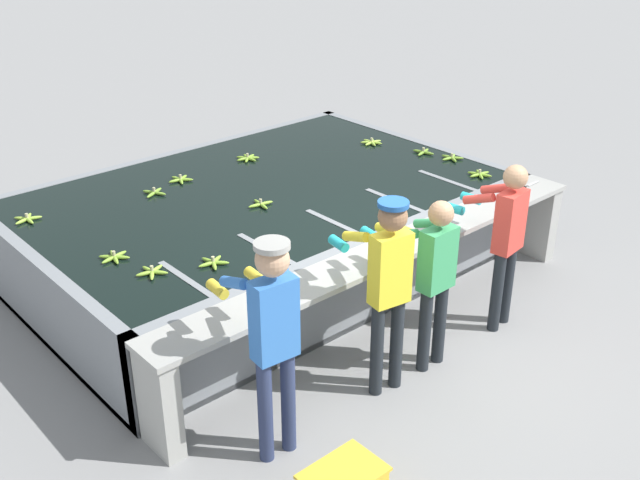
{
  "coord_description": "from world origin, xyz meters",
  "views": [
    {
      "loc": [
        -4.49,
        -3.87,
        3.91
      ],
      "look_at": [
        0.0,
        1.18,
        0.62
      ],
      "focal_mm": 42.0,
      "sensor_mm": 36.0,
      "label": 1
    }
  ],
  "objects_px": {
    "worker_0": "(272,329)",
    "banana_bunch_floating_2": "(181,179)",
    "banana_bunch_floating_9": "(371,142)",
    "banana_bunch_floating_11": "(154,193)",
    "banana_bunch_floating_4": "(27,219)",
    "banana_bunch_floating_7": "(152,272)",
    "worker_2": "(433,270)",
    "banana_bunch_floating_0": "(261,204)",
    "banana_bunch_floating_1": "(114,257)",
    "banana_bunch_ledge_0": "(392,239)",
    "worker_3": "(505,232)",
    "worker_1": "(387,278)",
    "banana_bunch_floating_6": "(423,152)",
    "banana_bunch_floating_10": "(247,158)",
    "banana_bunch_floating_3": "(213,262)",
    "knife_0": "(527,186)",
    "banana_bunch_floating_5": "(452,158)",
    "banana_bunch_floating_8": "(480,174)"
  },
  "relations": [
    {
      "from": "worker_1",
      "to": "banana_bunch_floating_1",
      "type": "distance_m",
      "value": 2.43
    },
    {
      "from": "banana_bunch_floating_0",
      "to": "banana_bunch_floating_9",
      "type": "xyz_separation_m",
      "value": [
        2.25,
        0.65,
        -0.0
      ]
    },
    {
      "from": "banana_bunch_floating_8",
      "to": "banana_bunch_floating_11",
      "type": "distance_m",
      "value": 3.58
    },
    {
      "from": "worker_2",
      "to": "banana_bunch_floating_6",
      "type": "relative_size",
      "value": 5.64
    },
    {
      "from": "banana_bunch_floating_2",
      "to": "banana_bunch_floating_6",
      "type": "distance_m",
      "value": 2.94
    },
    {
      "from": "banana_bunch_floating_2",
      "to": "banana_bunch_ledge_0",
      "type": "relative_size",
      "value": 0.98
    },
    {
      "from": "banana_bunch_floating_1",
      "to": "worker_2",
      "type": "bearing_deg",
      "value": -47.78
    },
    {
      "from": "banana_bunch_floating_1",
      "to": "banana_bunch_floating_6",
      "type": "relative_size",
      "value": 1.0
    },
    {
      "from": "banana_bunch_floating_10",
      "to": "banana_bunch_floating_9",
      "type": "bearing_deg",
      "value": -20.35
    },
    {
      "from": "worker_2",
      "to": "banana_bunch_floating_7",
      "type": "bearing_deg",
      "value": 137.83
    },
    {
      "from": "worker_0",
      "to": "worker_1",
      "type": "relative_size",
      "value": 1.02
    },
    {
      "from": "banana_bunch_floating_11",
      "to": "banana_bunch_ledge_0",
      "type": "xyz_separation_m",
      "value": [
        1.05,
        -2.46,
        0.0
      ]
    },
    {
      "from": "worker_1",
      "to": "banana_bunch_floating_4",
      "type": "xyz_separation_m",
      "value": [
        -1.57,
        3.34,
        -0.15
      ]
    },
    {
      "from": "banana_bunch_floating_3",
      "to": "banana_bunch_ledge_0",
      "type": "relative_size",
      "value": 0.98
    },
    {
      "from": "worker_1",
      "to": "worker_2",
      "type": "distance_m",
      "value": 0.56
    },
    {
      "from": "worker_2",
      "to": "banana_bunch_floating_8",
      "type": "xyz_separation_m",
      "value": [
        2.17,
        1.18,
        -0.03
      ]
    },
    {
      "from": "banana_bunch_floating_0",
      "to": "banana_bunch_floating_8",
      "type": "xyz_separation_m",
      "value": [
        2.36,
        -0.96,
        -0.0
      ]
    },
    {
      "from": "banana_bunch_floating_4",
      "to": "banana_bunch_ledge_0",
      "type": "xyz_separation_m",
      "value": [
        2.33,
        -2.69,
        0.0
      ]
    },
    {
      "from": "worker_1",
      "to": "banana_bunch_floating_10",
      "type": "relative_size",
      "value": 6.17
    },
    {
      "from": "banana_bunch_floating_11",
      "to": "banana_bunch_floating_4",
      "type": "bearing_deg",
      "value": 169.7
    },
    {
      "from": "worker_1",
      "to": "banana_bunch_floating_5",
      "type": "xyz_separation_m",
      "value": [
        2.91,
        1.72,
        -0.15
      ]
    },
    {
      "from": "worker_2",
      "to": "banana_bunch_floating_9",
      "type": "xyz_separation_m",
      "value": [
        2.07,
        2.78,
        -0.03
      ]
    },
    {
      "from": "banana_bunch_floating_9",
      "to": "banana_bunch_floating_11",
      "type": "xyz_separation_m",
      "value": [
        -2.9,
        0.35,
        0.0
      ]
    },
    {
      "from": "worker_1",
      "to": "worker_3",
      "type": "xyz_separation_m",
      "value": [
        1.53,
        -0.03,
        -0.07
      ]
    },
    {
      "from": "banana_bunch_floating_5",
      "to": "banana_bunch_floating_7",
      "type": "height_order",
      "value": "same"
    },
    {
      "from": "banana_bunch_floating_2",
      "to": "banana_bunch_floating_9",
      "type": "distance_m",
      "value": 2.54
    },
    {
      "from": "worker_3",
      "to": "banana_bunch_floating_4",
      "type": "height_order",
      "value": "worker_3"
    },
    {
      "from": "worker_2",
      "to": "banana_bunch_floating_1",
      "type": "distance_m",
      "value": 2.78
    },
    {
      "from": "worker_0",
      "to": "banana_bunch_floating_1",
      "type": "distance_m",
      "value": 2.06
    },
    {
      "from": "banana_bunch_floating_5",
      "to": "banana_bunch_floating_9",
      "type": "relative_size",
      "value": 0.98
    },
    {
      "from": "banana_bunch_floating_1",
      "to": "banana_bunch_floating_4",
      "type": "distance_m",
      "value": 1.33
    },
    {
      "from": "banana_bunch_floating_11",
      "to": "banana_bunch_ledge_0",
      "type": "height_order",
      "value": "banana_bunch_ledge_0"
    },
    {
      "from": "banana_bunch_floating_7",
      "to": "worker_2",
      "type": "bearing_deg",
      "value": -42.17
    },
    {
      "from": "knife_0",
      "to": "banana_bunch_floating_5",
      "type": "bearing_deg",
      "value": 85.14
    },
    {
      "from": "worker_3",
      "to": "worker_0",
      "type": "bearing_deg",
      "value": 179.65
    },
    {
      "from": "banana_bunch_floating_1",
      "to": "banana_bunch_floating_5",
      "type": "distance_m",
      "value": 4.24
    },
    {
      "from": "worker_3",
      "to": "banana_bunch_floating_5",
      "type": "xyz_separation_m",
      "value": [
        1.38,
        1.75,
        -0.07
      ]
    },
    {
      "from": "banana_bunch_floating_9",
      "to": "worker_0",
      "type": "bearing_deg",
      "value": -143.73
    },
    {
      "from": "banana_bunch_floating_7",
      "to": "banana_bunch_ledge_0",
      "type": "xyz_separation_m",
      "value": [
        1.97,
        -0.92,
        0.0
      ]
    },
    {
      "from": "banana_bunch_floating_6",
      "to": "banana_bunch_floating_10",
      "type": "relative_size",
      "value": 1.0
    },
    {
      "from": "worker_1",
      "to": "banana_bunch_floating_8",
      "type": "bearing_deg",
      "value": 23.16
    },
    {
      "from": "banana_bunch_floating_3",
      "to": "knife_0",
      "type": "bearing_deg",
      "value": -12.17
    },
    {
      "from": "worker_0",
      "to": "banana_bunch_floating_2",
      "type": "relative_size",
      "value": 6.4
    },
    {
      "from": "worker_1",
      "to": "banana_bunch_floating_8",
      "type": "height_order",
      "value": "worker_1"
    },
    {
      "from": "banana_bunch_floating_0",
      "to": "banana_bunch_floating_2",
      "type": "height_order",
      "value": "same"
    },
    {
      "from": "banana_bunch_floating_9",
      "to": "banana_bunch_floating_2",
      "type": "bearing_deg",
      "value": 168.82
    },
    {
      "from": "banana_bunch_floating_1",
      "to": "banana_bunch_floating_11",
      "type": "height_order",
      "value": "same"
    },
    {
      "from": "banana_bunch_ledge_0",
      "to": "worker_2",
      "type": "bearing_deg",
      "value": -107.72
    },
    {
      "from": "banana_bunch_floating_2",
      "to": "banana_bunch_floating_10",
      "type": "xyz_separation_m",
      "value": [
        0.97,
        0.07,
        -0.0
      ]
    },
    {
      "from": "worker_2",
      "to": "banana_bunch_floating_2",
      "type": "xyz_separation_m",
      "value": [
        -0.42,
        3.27,
        -0.03
      ]
    }
  ]
}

